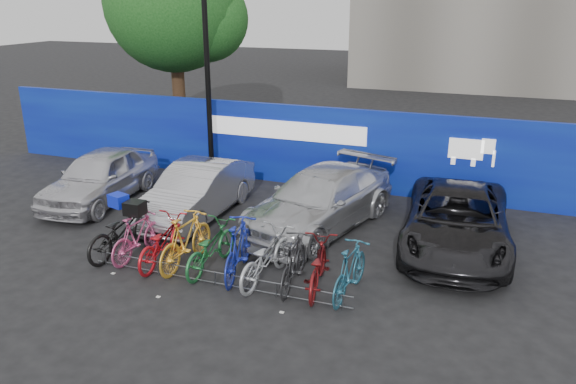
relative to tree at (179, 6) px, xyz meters
The scene contains 21 objects.
ground 13.14m from the tree, 56.03° to the right, with size 100.00×100.00×0.00m, color black.
hoarding 8.80m from the tree, 30.89° to the right, with size 22.00×0.18×2.40m.
tree is the anchor object (origin of this frame).
lamppost 6.14m from the tree, 52.49° to the right, with size 0.25×0.50×6.11m.
bike_rack 13.55m from the tree, 57.55° to the right, with size 5.60×0.03×0.30m.
car_0 8.73m from the tree, 77.98° to the right, with size 1.69×4.19×1.43m, color silver.
car_1 9.85m from the tree, 58.19° to the right, with size 1.45×4.15×1.37m, color #A8A7AC.
car_2 11.44m from the tree, 42.27° to the right, with size 1.99×4.90×1.42m, color #BABCC0.
car_3 13.92m from the tree, 33.16° to the right, with size 2.25×4.88×1.36m, color black.
bike_0 11.78m from the tree, 67.39° to the right, with size 0.73×2.10×1.11m, color black.
bike_1 12.04m from the tree, 65.34° to the right, with size 0.48×1.69×1.02m, color #CD4A83.
bike_2 12.33m from the tree, 62.50° to the right, with size 0.66×1.90×1.00m, color red.
bike_3 12.49m from the tree, 60.02° to the right, with size 0.54×1.92×1.15m, color yellow.
bike_4 12.76m from the tree, 57.64° to the right, with size 0.66×1.89×1.00m, color #206F34.
bike_5 13.09m from the tree, 55.15° to the right, with size 0.55×1.96×1.18m, color #1B2AA3.
bike_6 13.47m from the tree, 52.95° to the right, with size 0.69×1.97×1.04m, color #A9ACB0.
bike_7 13.86m from the tree, 50.98° to the right, with size 0.49×1.75×1.05m, color #28292B.
bike_8 14.10m from the tree, 49.25° to the right, with size 0.65×1.85×0.97m, color maroon.
bike_9 14.52m from the tree, 47.27° to the right, with size 0.49×1.74×1.05m, color #235F79.
cargo_crate 11.54m from the tree, 67.39° to the right, with size 0.39×0.29×0.28m, color #0C1EC2.
cargo_topcase 11.81m from the tree, 65.34° to the right, with size 0.39×0.35×0.29m, color black.
Camera 1 is at (4.78, -9.36, 5.40)m, focal length 35.00 mm.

